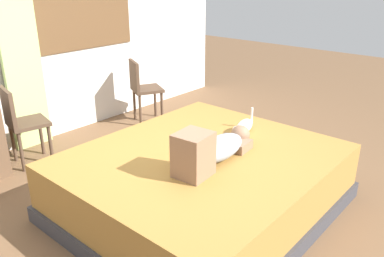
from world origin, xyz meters
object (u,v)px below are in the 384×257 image
Objects in this scene: bed at (202,182)px; chair_by_desk at (21,120)px; cat at (243,127)px; chair_spare at (142,86)px; person_lying at (214,149)px.

bed is 2.08m from chair_by_desk.
cat is (0.61, -0.00, 0.34)m from bed.
cat is 0.42× the size of chair_spare.
chair_by_desk is at bearing 103.96° from person_lying.
chair_spare is (0.53, 1.99, -0.09)m from cat.
chair_spare is at bearing 75.11° from cat.
person_lying is 0.67m from cat.
person_lying is 2.45m from chair_spare.
chair_by_desk is (-1.18, 1.99, -0.09)m from cat.
chair_by_desk is at bearing 120.72° from cat.
chair_spare is at bearing 60.27° from bed.
bed is at bearing -73.86° from chair_by_desk.
person_lying reaches higher than cat.
person_lying is at bearing -76.04° from chair_by_desk.
cat is 2.32m from chair_by_desk.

